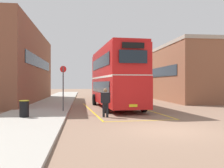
{
  "coord_description": "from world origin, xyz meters",
  "views": [
    {
      "loc": [
        -3.62,
        -10.44,
        1.97
      ],
      "look_at": [
        -1.07,
        11.2,
        1.92
      ],
      "focal_mm": 41.12,
      "sensor_mm": 36.0,
      "label": 1
    }
  ],
  "objects": [
    {
      "name": "sidewalk_left",
      "position": [
        -6.5,
        16.8,
        0.07
      ],
      "size": [
        4.0,
        57.6,
        0.14
      ],
      "primitive_type": "cube",
      "color": "#A39E93",
      "rests_on": "ground"
    },
    {
      "name": "litter_bin",
      "position": [
        -6.74,
        3.97,
        0.6
      ],
      "size": [
        0.54,
        0.54,
        0.91
      ],
      "color": "black",
      "rests_on": "sidewalk_left"
    },
    {
      "name": "single_deck_bus",
      "position": [
        2.74,
        27.8,
        1.64
      ],
      "size": [
        3.33,
        8.81,
        3.02
      ],
      "color": "black",
      "rests_on": "ground"
    },
    {
      "name": "double_decker_bus",
      "position": [
        -0.94,
        9.88,
        2.51
      ],
      "size": [
        3.47,
        10.35,
        4.75
      ],
      "color": "black",
      "rests_on": "ground"
    },
    {
      "name": "bay_marking_yellow",
      "position": [
        -0.86,
        7.97,
        0.0
      ],
      "size": [
        5.22,
        12.51,
        0.01
      ],
      "color": "gold",
      "rests_on": "ground"
    },
    {
      "name": "ground_plane",
      "position": [
        0.0,
        14.4,
        0.0
      ],
      "size": [
        135.6,
        135.6,
        0.0
      ],
      "primitive_type": "plane",
      "color": "#846651"
    },
    {
      "name": "brick_building_left",
      "position": [
        -11.36,
        17.83,
        3.8
      ],
      "size": [
        6.59,
        19.41,
        7.59
      ],
      "color": "brown",
      "rests_on": "ground"
    },
    {
      "name": "pedestrian_boarding",
      "position": [
        -2.25,
        4.45,
        0.97
      ],
      "size": [
        0.55,
        0.33,
        1.68
      ],
      "color": "black",
      "rests_on": "ground"
    },
    {
      "name": "depot_building_right",
      "position": [
        9.44,
        19.21,
        3.18
      ],
      "size": [
        8.0,
        15.76,
        6.35
      ],
      "color": "brown",
      "rests_on": "ground"
    },
    {
      "name": "bus_stop_sign",
      "position": [
        -4.86,
        6.86,
        1.93
      ],
      "size": [
        0.43,
        0.15,
        3.0
      ],
      "color": "#4C4C51",
      "rests_on": "sidewalk_left"
    }
  ]
}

